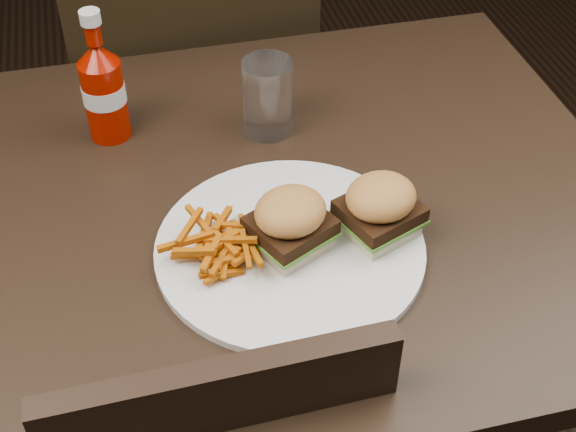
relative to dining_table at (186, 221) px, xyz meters
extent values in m
cube|color=black|center=(0.00, 0.00, 0.00)|extent=(1.20, 0.80, 0.04)
cube|color=black|center=(0.07, 0.65, -0.30)|extent=(0.49, 0.49, 0.04)
cylinder|color=white|center=(0.12, -0.11, 0.03)|extent=(0.33, 0.33, 0.01)
cube|color=beige|center=(0.12, -0.11, 0.04)|extent=(0.10, 0.10, 0.02)
cube|color=beige|center=(0.23, -0.11, 0.04)|extent=(0.10, 0.10, 0.02)
cylinder|color=#9B0E00|center=(-0.08, 0.19, 0.08)|extent=(0.07, 0.07, 0.12)
cylinder|color=white|center=(0.15, 0.15, 0.08)|extent=(0.07, 0.07, 0.11)
camera|label=1|loc=(-0.05, -0.79, 0.72)|focal=50.00mm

